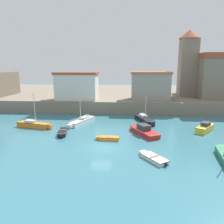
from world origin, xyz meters
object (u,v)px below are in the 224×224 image
object	(u,v)px
motorboat_yellow_0	(205,128)
dinghy_white_8	(154,158)
sailboat_black_3	(145,119)
dinghy_black_2	(63,132)
sailboat_orange_4	(34,124)
sailboat_white_5	(82,121)
harbor_shed_near_wharf	(77,86)
church	(210,73)
dinghy_orange_6	(108,138)
harbor_shed_mid_row	(150,86)
motorboat_red_1	(144,131)

from	to	relation	value
motorboat_yellow_0	dinghy_white_8	size ratio (longest dim) A/B	1.20
sailboat_black_3	motorboat_yellow_0	bearing A→B (deg)	-29.46
dinghy_black_2	sailboat_orange_4	size ratio (longest dim) A/B	0.63
sailboat_white_5	dinghy_white_8	xyz separation A→B (m)	(10.83, -14.31, -0.18)
dinghy_black_2	harbor_shed_near_wharf	size ratio (longest dim) A/B	0.43
dinghy_white_8	church	world-z (taller)	church
dinghy_black_2	harbor_shed_near_wharf	distance (m)	17.84
dinghy_orange_6	dinghy_white_8	distance (m)	8.05
motorboat_yellow_0	dinghy_white_8	world-z (taller)	motorboat_yellow_0
harbor_shed_mid_row	church	bearing A→B (deg)	27.77
sailboat_black_3	motorboat_red_1	bearing A→B (deg)	-94.45
motorboat_red_1	harbor_shed_near_wharf	xyz separation A→B (m)	(-13.63, 16.06, 5.00)
sailboat_orange_4	church	xyz separation A→B (m)	(35.02, 23.31, 7.50)
sailboat_black_3	sailboat_white_5	xyz separation A→B (m)	(-10.93, -1.89, -0.09)
dinghy_white_8	harbor_shed_mid_row	bearing A→B (deg)	85.88
dinghy_orange_6	harbor_shed_near_wharf	world-z (taller)	harbor_shed_near_wharf
dinghy_black_2	sailboat_white_5	distance (m)	6.51
dinghy_white_8	dinghy_black_2	bearing A→B (deg)	147.10
motorboat_red_1	dinghy_black_2	xyz separation A→B (m)	(-11.86, -0.92, -0.20)
harbor_shed_mid_row	harbor_shed_near_wharf	bearing A→B (deg)	-174.80
sailboat_black_3	dinghy_white_8	xyz separation A→B (m)	(-0.10, -16.20, -0.27)
harbor_shed_mid_row	dinghy_orange_6	bearing A→B (deg)	-109.65
motorboat_red_1	dinghy_orange_6	bearing A→B (deg)	-149.37
motorboat_yellow_0	harbor_shed_near_wharf	world-z (taller)	harbor_shed_near_wharf
sailboat_orange_4	sailboat_white_5	distance (m)	7.90
motorboat_yellow_0	sailboat_white_5	xyz separation A→B (m)	(-19.82, 3.13, -0.14)
motorboat_yellow_0	sailboat_white_5	bearing A→B (deg)	171.03
sailboat_orange_4	dinghy_orange_6	bearing A→B (deg)	-21.89
sailboat_black_3	dinghy_orange_6	xyz separation A→B (m)	(-5.50, -10.22, -0.24)
motorboat_yellow_0	harbor_shed_near_wharf	size ratio (longest dim) A/B	0.48
church	harbor_shed_near_wharf	world-z (taller)	church
dinghy_black_2	church	world-z (taller)	church
sailboat_white_5	dinghy_white_8	world-z (taller)	sailboat_white_5
sailboat_orange_4	dinghy_white_8	size ratio (longest dim) A/B	1.68
dinghy_orange_6	motorboat_red_1	bearing A→B (deg)	30.63
dinghy_black_2	sailboat_black_3	size ratio (longest dim) A/B	0.61
sailboat_white_5	harbor_shed_mid_row	bearing A→B (deg)	43.53
harbor_shed_near_wharf	church	bearing A→B (deg)	16.83
motorboat_yellow_0	dinghy_white_8	distance (m)	14.35
sailboat_black_3	sailboat_white_5	world-z (taller)	sailboat_white_5
motorboat_red_1	church	distance (m)	31.77
motorboat_yellow_0	sailboat_orange_4	distance (m)	27.01
dinghy_black_2	sailboat_orange_4	world-z (taller)	sailboat_orange_4
sailboat_white_5	dinghy_orange_6	distance (m)	9.95
dinghy_white_8	harbor_shed_near_wharf	bearing A→B (deg)	119.47
dinghy_orange_6	church	bearing A→B (deg)	51.72
church	dinghy_orange_6	bearing A→B (deg)	-128.28
sailboat_black_3	dinghy_orange_6	bearing A→B (deg)	-118.26
harbor_shed_near_wharf	motorboat_red_1	bearing A→B (deg)	-49.67
sailboat_white_5	harbor_shed_near_wharf	xyz separation A→B (m)	(-3.27, 10.64, 5.11)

